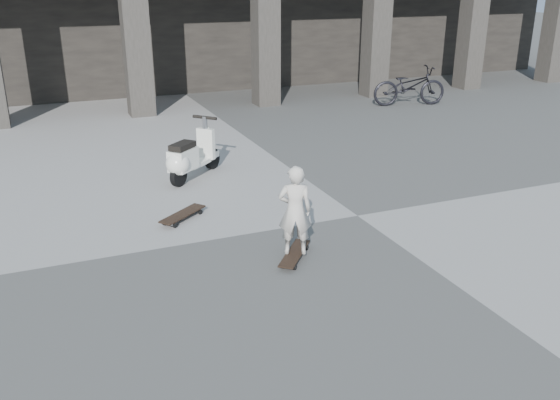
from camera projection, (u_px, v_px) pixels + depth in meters
name	position (u px, v px, depth m)	size (l,w,h in m)	color
ground	(358.00, 216.00, 9.18)	(90.00, 90.00, 0.00)	#484845
longboard	(295.00, 254.00, 7.76)	(0.71, 0.80, 0.09)	black
skateboard_spare	(183.00, 215.00, 9.00)	(0.83, 0.71, 0.10)	black
child	(295.00, 210.00, 7.54)	(0.43, 0.28, 1.19)	beige
scooter	(187.00, 159.00, 10.57)	(1.23, 1.14, 1.07)	black
bicycle	(409.00, 86.00, 16.86)	(0.73, 2.10, 1.10)	black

